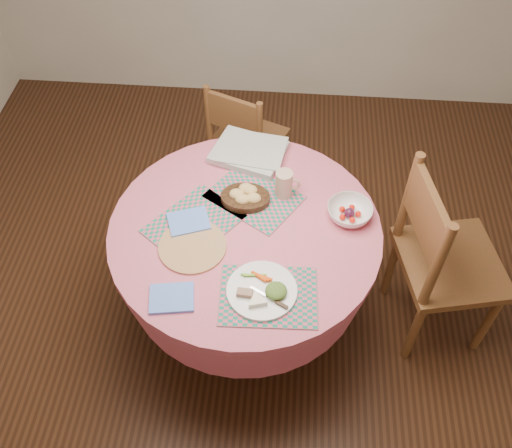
# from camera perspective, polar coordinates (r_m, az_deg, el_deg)

# --- Properties ---
(ground) EXTENTS (4.00, 4.00, 0.00)m
(ground) POSITION_cam_1_polar(r_m,az_deg,el_deg) (3.19, -0.91, -9.00)
(ground) COLOR #331C0F
(ground) RESTS_ON ground
(room_envelope) EXTENTS (4.01, 4.01, 2.71)m
(room_envelope) POSITION_cam_1_polar(r_m,az_deg,el_deg) (1.93, -1.56, 18.24)
(room_envelope) COLOR silver
(room_envelope) RESTS_ON ground
(dining_table) EXTENTS (1.24, 1.24, 0.75)m
(dining_table) POSITION_cam_1_polar(r_m,az_deg,el_deg) (2.72, -1.05, -2.97)
(dining_table) COLOR #CB5F67
(dining_table) RESTS_ON ground
(chair_right) EXTENTS (0.56, 0.58, 1.06)m
(chair_right) POSITION_cam_1_polar(r_m,az_deg,el_deg) (2.85, 18.01, -3.32)
(chair_right) COLOR brown
(chair_right) RESTS_ON ground
(chair_back) EXTENTS (0.51, 0.50, 0.85)m
(chair_back) POSITION_cam_1_polar(r_m,az_deg,el_deg) (3.45, -1.19, 8.50)
(chair_back) COLOR brown
(chair_back) RESTS_ON ground
(placemat_front) EXTENTS (0.41, 0.32, 0.01)m
(placemat_front) POSITION_cam_1_polar(r_m,az_deg,el_deg) (2.35, 1.25, -7.20)
(placemat_front) COLOR #15775D
(placemat_front) RESTS_ON dining_table
(placemat_left) EXTENTS (0.48, 0.50, 0.01)m
(placemat_left) POSITION_cam_1_polar(r_m,az_deg,el_deg) (2.60, -6.26, 0.06)
(placemat_left) COLOR #15775D
(placemat_left) RESTS_ON dining_table
(placemat_back) EXTENTS (0.50, 0.47, 0.01)m
(placemat_back) POSITION_cam_1_polar(r_m,az_deg,el_deg) (2.69, -0.19, 2.73)
(placemat_back) COLOR #15775D
(placemat_back) RESTS_ON dining_table
(wicker_trivet) EXTENTS (0.30, 0.30, 0.01)m
(wicker_trivet) POSITION_cam_1_polar(r_m,az_deg,el_deg) (2.51, -6.38, -2.24)
(wicker_trivet) COLOR #A16D45
(wicker_trivet) RESTS_ON dining_table
(napkin_near) EXTENTS (0.20, 0.17, 0.01)m
(napkin_near) POSITION_cam_1_polar(r_m,az_deg,el_deg) (2.37, -8.43, -7.33)
(napkin_near) COLOR #5C86ED
(napkin_near) RESTS_ON dining_table
(napkin_far) EXTENTS (0.22, 0.19, 0.01)m
(napkin_far) POSITION_cam_1_polar(r_m,az_deg,el_deg) (2.59, -6.75, 0.24)
(napkin_far) COLOR #5C86ED
(napkin_far) RESTS_ON placemat_left
(dinner_plate) EXTENTS (0.29, 0.29, 0.05)m
(dinner_plate) POSITION_cam_1_polar(r_m,az_deg,el_deg) (2.35, 0.74, -6.65)
(dinner_plate) COLOR white
(dinner_plate) RESTS_ON placemat_front
(bread_bowl) EXTENTS (0.23, 0.23, 0.08)m
(bread_bowl) POSITION_cam_1_polar(r_m,az_deg,el_deg) (2.65, -1.06, 2.82)
(bread_bowl) COLOR black
(bread_bowl) RESTS_ON placemat_back
(latte_mug) EXTENTS (0.12, 0.08, 0.14)m
(latte_mug) POSITION_cam_1_polar(r_m,az_deg,el_deg) (2.65, 2.86, 4.03)
(latte_mug) COLOR tan
(latte_mug) RESTS_ON placemat_back
(fruit_bowl) EXTENTS (0.27, 0.27, 0.06)m
(fruit_bowl) POSITION_cam_1_polar(r_m,az_deg,el_deg) (2.62, 9.34, 1.18)
(fruit_bowl) COLOR white
(fruit_bowl) RESTS_ON dining_table
(newspaper_stack) EXTENTS (0.40, 0.36, 0.04)m
(newspaper_stack) POSITION_cam_1_polar(r_m,az_deg,el_deg) (2.88, -0.69, 7.24)
(newspaper_stack) COLOR silver
(newspaper_stack) RESTS_ON dining_table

